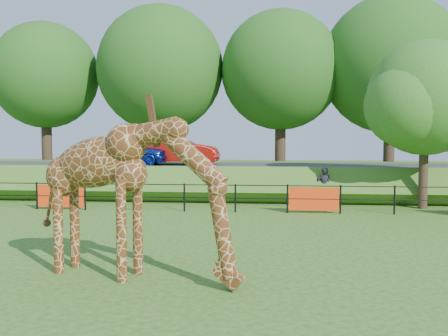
# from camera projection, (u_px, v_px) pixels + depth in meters

# --- Properties ---
(ground) EXTENTS (90.00, 90.00, 0.00)m
(ground) POSITION_uv_depth(u_px,v_px,m) (211.00, 268.00, 11.38)
(ground) COLOR #285A16
(ground) RESTS_ON ground
(giraffe) EXTENTS (4.83, 2.25, 3.42)m
(giraffe) POSITION_uv_depth(u_px,v_px,m) (135.00, 198.00, 10.42)
(giraffe) COLOR #5A2F12
(giraffe) RESTS_ON ground
(perimeter_fence) EXTENTS (28.07, 0.10, 1.10)m
(perimeter_fence) POSITION_uv_depth(u_px,v_px,m) (235.00, 198.00, 19.28)
(perimeter_fence) COLOR black
(perimeter_fence) RESTS_ON ground
(embankment) EXTENTS (40.00, 9.00, 1.30)m
(embankment) POSITION_uv_depth(u_px,v_px,m) (245.00, 178.00, 26.72)
(embankment) COLOR #285A16
(embankment) RESTS_ON ground
(road) EXTENTS (40.00, 5.00, 0.12)m
(road) POSITION_uv_depth(u_px,v_px,m) (244.00, 167.00, 25.18)
(road) COLOR #333336
(road) RESTS_ON embankment
(car_blue) EXTENTS (4.47, 1.94, 1.50)m
(car_blue) POSITION_uv_depth(u_px,v_px,m) (124.00, 151.00, 25.08)
(car_blue) COLOR #1431A3
(car_blue) RESTS_ON road
(car_red) EXTENTS (4.61, 1.77, 1.50)m
(car_red) POSITION_uv_depth(u_px,v_px,m) (174.00, 150.00, 25.59)
(car_red) COLOR #B5150C
(car_red) RESTS_ON road
(visitor) EXTENTS (0.61, 0.41, 1.62)m
(visitor) POSITION_uv_depth(u_px,v_px,m) (324.00, 186.00, 21.00)
(visitor) COLOR black
(visitor) RESTS_ON ground
(tree_east) EXTENTS (5.40, 4.71, 6.76)m
(tree_east) POSITION_uv_depth(u_px,v_px,m) (428.00, 102.00, 19.94)
(tree_east) COLOR #352317
(tree_east) RESTS_ON ground
(bg_tree_line) EXTENTS (37.30, 8.80, 11.82)m
(bg_tree_line) POSITION_uv_depth(u_px,v_px,m) (279.00, 69.00, 32.54)
(bg_tree_line) COLOR #352317
(bg_tree_line) RESTS_ON ground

